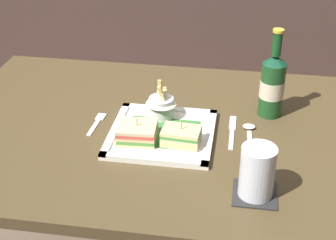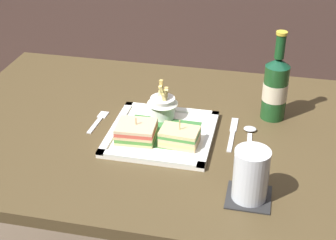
{
  "view_description": "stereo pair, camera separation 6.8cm",
  "coord_description": "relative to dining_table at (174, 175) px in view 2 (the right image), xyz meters",
  "views": [
    {
      "loc": [
        0.17,
        -1.17,
        1.45
      ],
      "look_at": [
        -0.01,
        -0.02,
        0.76
      ],
      "focal_mm": 54.13,
      "sensor_mm": 36.0,
      "label": 1
    },
    {
      "loc": [
        0.24,
        -1.16,
        1.45
      ],
      "look_at": [
        -0.01,
        -0.02,
        0.76
      ],
      "focal_mm": 54.13,
      "sensor_mm": 36.0,
      "label": 2
    }
  ],
  "objects": [
    {
      "name": "sandwich_half_left",
      "position": [
        -0.08,
        -0.08,
        0.18
      ],
      "size": [
        0.1,
        0.09,
        0.06
      ],
      "color": "#D1BE7F",
      "rests_on": "square_plate"
    },
    {
      "name": "spoon",
      "position": [
        0.2,
        0.02,
        0.16
      ],
      "size": [
        0.04,
        0.13,
        0.01
      ],
      "color": "silver",
      "rests_on": "dining_table"
    },
    {
      "name": "sandwich_half_right",
      "position": [
        0.03,
        -0.08,
        0.18
      ],
      "size": [
        0.1,
        0.07,
        0.07
      ],
      "color": "#D5B285",
      "rests_on": "square_plate"
    },
    {
      "name": "beer_bottle",
      "position": [
        0.26,
        0.13,
        0.25
      ],
      "size": [
        0.07,
        0.07,
        0.26
      ],
      "color": "#1B491F",
      "rests_on": "dining_table"
    },
    {
      "name": "fries_cup",
      "position": [
        -0.04,
        0.05,
        0.21
      ],
      "size": [
        0.09,
        0.09,
        0.11
      ],
      "color": "white",
      "rests_on": "square_plate"
    },
    {
      "name": "fork",
      "position": [
        -0.22,
        0.0,
        0.15
      ],
      "size": [
        0.03,
        0.12,
        0.0
      ],
      "color": "silver",
      "rests_on": "dining_table"
    },
    {
      "name": "water_glass",
      "position": [
        0.22,
        -0.25,
        0.21
      ],
      "size": [
        0.08,
        0.08,
        0.12
      ],
      "color": "silver",
      "rests_on": "dining_table"
    },
    {
      "name": "drink_coaster",
      "position": [
        0.22,
        -0.25,
        0.15
      ],
      "size": [
        0.1,
        0.1,
        0.0
      ],
      "primitive_type": "cube",
      "color": "#262627",
      "rests_on": "dining_table"
    },
    {
      "name": "knife",
      "position": [
        0.16,
        0.02,
        0.15
      ],
      "size": [
        0.02,
        0.17,
        0.0
      ],
      "color": "silver",
      "rests_on": "dining_table"
    },
    {
      "name": "dining_table",
      "position": [
        0.0,
        0.0,
        0.0
      ],
      "size": [
        1.3,
        0.83,
        0.72
      ],
      "color": "#4A3B22",
      "rests_on": "ground_plane"
    },
    {
      "name": "square_plate",
      "position": [
        -0.03,
        -0.04,
        0.16
      ],
      "size": [
        0.28,
        0.28,
        0.02
      ],
      "color": "white",
      "rests_on": "dining_table"
    }
  ]
}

